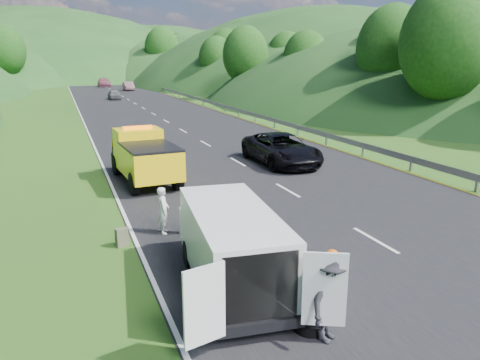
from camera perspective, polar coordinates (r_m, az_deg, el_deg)
name	(u,v)px	position (r m, az deg, el deg)	size (l,w,h in m)	color
ground	(260,231)	(15.25, 2.44, -6.28)	(320.00, 320.00, 0.00)	#38661E
road_surface	(143,108)	(54.04, -11.69, 8.56)	(14.00, 200.00, 0.02)	black
guardrail	(180,98)	(67.70, -7.29, 9.90)	(0.06, 140.00, 1.52)	gray
tree_line_right	(244,92)	(78.68, 0.53, 10.66)	(14.00, 140.00, 14.00)	#2A591A
hills_backdrop	(101,77)	(148.37, -16.55, 11.93)	(201.00, 288.60, 44.00)	#2D5B23
tow_truck	(144,156)	(21.42, -11.61, 2.86)	(2.47, 5.74, 2.41)	black
white_van	(231,243)	(11.30, -1.15, -7.72)	(3.10, 5.90, 2.02)	black
woman	(164,233)	(15.27, -9.21, -6.43)	(0.55, 0.40, 1.51)	silver
child	(187,235)	(15.02, -6.51, -6.70)	(0.50, 0.39, 1.03)	tan
worker	(328,340)	(9.99, 10.64, -18.64)	(1.18, 0.68, 1.83)	black
suitcase	(122,237)	(14.41, -14.22, -6.80)	(0.35, 0.20, 0.57)	#53533E
spare_tire	(310,330)	(10.24, 8.54, -17.64)	(0.69, 0.69, 0.20)	black
passing_suv	(281,164)	(24.95, 5.01, 1.98)	(2.63, 5.70, 1.58)	black
dist_car_a	(115,99)	(66.75, -15.03, 9.46)	(1.53, 3.80, 1.29)	#505055
dist_car_b	(129,91)	(84.73, -13.40, 10.55)	(1.57, 4.50, 1.48)	brown
dist_car_c	(104,87)	(97.29, -16.20, 10.85)	(2.25, 5.53, 1.60)	#8D465C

